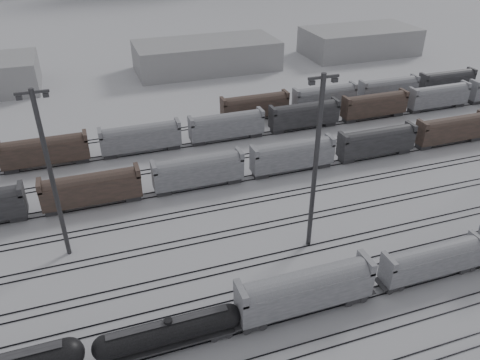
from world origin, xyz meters
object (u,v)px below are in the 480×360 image
object	(u,v)px
light_mast_c	(316,162)
hopper_car_a	(305,288)
tank_car_b	(169,332)
hopper_car_b	(432,259)

from	to	relation	value
light_mast_c	hopper_car_a	bearing A→B (deg)	-118.86
tank_car_b	hopper_car_b	xyz separation A→B (m)	(33.00, 0.00, 0.75)
hopper_car_b	light_mast_c	bearing A→B (deg)	134.94
light_mast_c	tank_car_b	bearing A→B (deg)	-152.78
hopper_car_b	light_mast_c	xyz separation A→B (m)	(-11.19, 11.22, 9.93)
hopper_car_a	light_mast_c	world-z (taller)	light_mast_c
hopper_car_a	hopper_car_b	size ratio (longest dim) A/B	1.18
tank_car_b	hopper_car_a	world-z (taller)	hopper_car_a
hopper_car_a	hopper_car_b	xyz separation A→B (m)	(17.38, 0.00, -0.55)
tank_car_b	hopper_car_a	size ratio (longest dim) A/B	0.98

